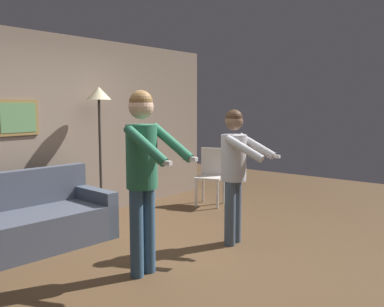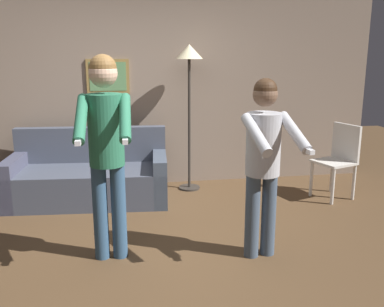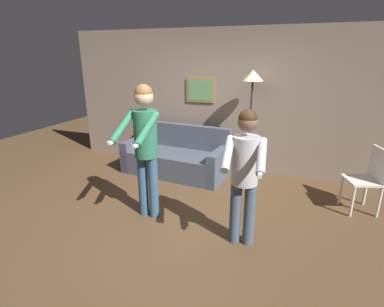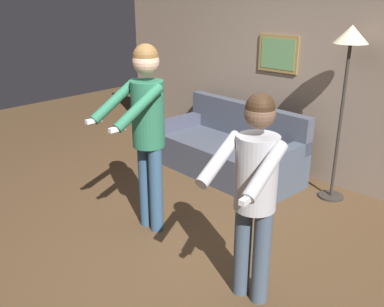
# 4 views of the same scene
# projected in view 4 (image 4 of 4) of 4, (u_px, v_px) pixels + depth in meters

# --- Properties ---
(ground_plane) EXTENTS (12.00, 12.00, 0.00)m
(ground_plane) POSITION_uv_depth(u_px,v_px,m) (186.00, 242.00, 4.03)
(ground_plane) COLOR brown
(back_wall_assembly) EXTENTS (6.40, 0.09, 2.60)m
(back_wall_assembly) POSITION_uv_depth(u_px,v_px,m) (313.00, 73.00, 5.04)
(back_wall_assembly) COLOR gray
(back_wall_assembly) RESTS_ON ground_plane
(couch) EXTENTS (1.96, 0.99, 0.87)m
(couch) POSITION_uv_depth(u_px,v_px,m) (229.00, 153.00, 5.46)
(couch) COLOR #464B59
(couch) RESTS_ON ground_plane
(torchiere_lamp) EXTENTS (0.35, 0.35, 1.90)m
(torchiere_lamp) POSITION_uv_depth(u_px,v_px,m) (349.00, 55.00, 4.33)
(torchiere_lamp) COLOR #332D28
(torchiere_lamp) RESTS_ON ground_plane
(person_standing_left) EXTENTS (0.44, 0.69, 1.79)m
(person_standing_left) POSITION_uv_depth(u_px,v_px,m) (147.00, 122.00, 3.89)
(person_standing_left) COLOR #325372
(person_standing_left) RESTS_ON ground_plane
(person_standing_right) EXTENTS (0.48, 0.63, 1.60)m
(person_standing_right) POSITION_uv_depth(u_px,v_px,m) (255.00, 185.00, 2.97)
(person_standing_right) COLOR #425264
(person_standing_right) RESTS_ON ground_plane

